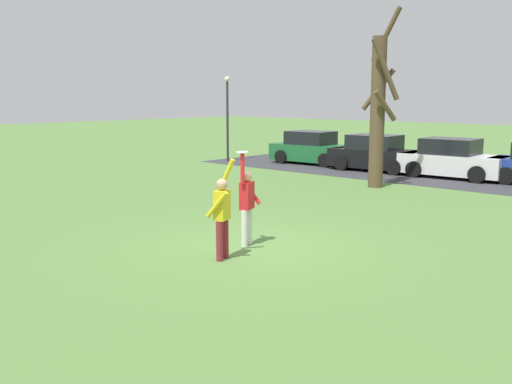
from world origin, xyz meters
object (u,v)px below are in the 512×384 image
object	(u,v)px
parked_car_white	(452,160)
parked_car_green	(312,149)
parked_car_black	(376,154)
frisbee_disc	(242,152)
person_catcher	(247,202)
lamppost_by_lot	(227,110)
person_defender	(222,212)
bare_tree_tall	(378,107)

from	to	relation	value
parked_car_white	parked_car_green	bearing A→B (deg)	175.76
parked_car_black	parked_car_white	distance (m)	3.44
frisbee_disc	parked_car_white	xyz separation A→B (m)	(-1.31, 13.71, -1.37)
person_catcher	parked_car_white	distance (m)	13.56
parked_car_green	lamppost_by_lot	xyz separation A→B (m)	(-3.92, -1.95, 1.86)
parked_car_white	person_catcher	bearing A→B (deg)	-87.76
parked_car_green	parked_car_white	distance (m)	7.18
person_catcher	lamppost_by_lot	distance (m)	17.08
person_defender	bare_tree_tall	world-z (taller)	bare_tree_tall
parked_car_black	parked_car_white	size ratio (longest dim) A/B	1.00
bare_tree_tall	parked_car_green	bearing A→B (deg)	144.49
parked_car_green	lamppost_by_lot	bearing A→B (deg)	-156.53
person_defender	parked_car_green	size ratio (longest dim) A/B	0.49
frisbee_disc	parked_car_black	size ratio (longest dim) A/B	0.06
person_catcher	frisbee_disc	xyz separation A→B (m)	(0.07, -0.21, 1.11)
parked_car_green	parked_car_black	size ratio (longest dim) A/B	1.00
parked_car_white	lamppost_by_lot	world-z (taller)	lamppost_by_lot
person_catcher	parked_car_white	world-z (taller)	person_catcher
bare_tree_tall	lamppost_by_lot	bearing A→B (deg)	166.29
person_catcher	parked_car_black	size ratio (longest dim) A/B	0.50
bare_tree_tall	lamppost_by_lot	xyz separation A→B (m)	(-10.11, 2.47, -0.31)
person_defender	lamppost_by_lot	bearing A→B (deg)	25.28
person_defender	parked_car_white	size ratio (longest dim) A/B	0.49
parked_car_white	frisbee_disc	bearing A→B (deg)	-87.53
frisbee_disc	parked_car_green	distance (m)	16.32
parked_car_green	bare_tree_tall	distance (m)	7.90
frisbee_disc	parked_car_white	size ratio (longest dim) A/B	0.06
parked_car_white	bare_tree_tall	xyz separation A→B (m)	(-0.99, -4.26, 2.16)
parked_car_green	parked_car_black	distance (m)	3.75
frisbee_disc	bare_tree_tall	xyz separation A→B (m)	(-2.30, 9.45, 0.80)
person_defender	parked_car_white	world-z (taller)	person_defender
parked_car_white	bare_tree_tall	distance (m)	4.88
bare_tree_tall	person_defender	bearing A→B (deg)	-75.80
person_defender	bare_tree_tall	xyz separation A→B (m)	(-2.63, 10.40, 1.91)
frisbee_disc	person_catcher	bearing A→B (deg)	109.44
parked_car_green	parked_car_white	world-z (taller)	same
parked_car_green	parked_car_white	size ratio (longest dim) A/B	1.00
person_catcher	person_defender	bearing A→B (deg)	0.00
person_catcher	person_defender	distance (m)	1.23
frisbee_disc	bare_tree_tall	world-z (taller)	bare_tree_tall
parked_car_black	bare_tree_tall	xyz separation A→B (m)	(2.45, -4.14, 2.16)
parked_car_white	bare_tree_tall	world-z (taller)	bare_tree_tall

